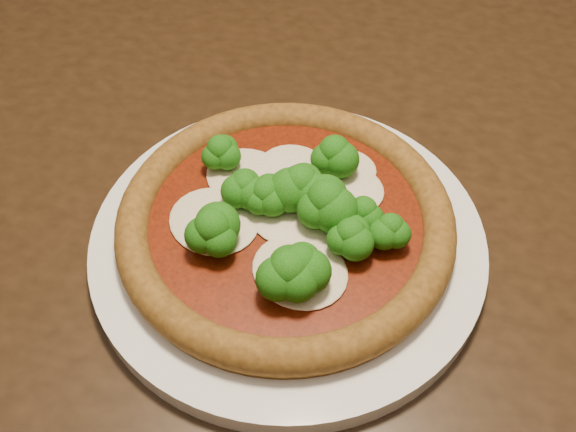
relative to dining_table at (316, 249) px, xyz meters
The scene contains 3 objects.
dining_table is the anchor object (origin of this frame).
plate 0.13m from the dining_table, 72.38° to the right, with size 0.32×0.32×0.02m, color silver.
pizza 0.15m from the dining_table, 73.32° to the right, with size 0.27×0.27×0.06m.
Camera 1 is at (0.18, -0.10, 1.17)m, focal length 40.00 mm.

